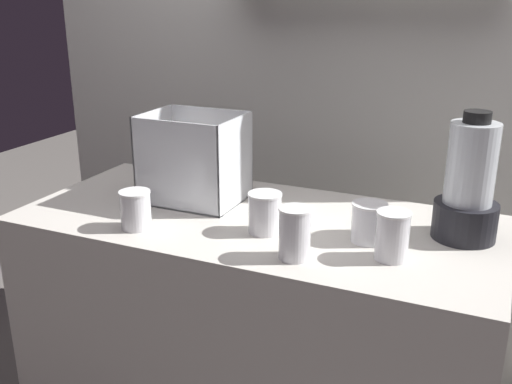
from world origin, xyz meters
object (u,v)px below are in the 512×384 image
Objects in this scene: juice_cup_carrot_left at (265,215)px; juice_cup_carrot_right at (369,224)px; carrot_display_bin at (194,174)px; blender_pitcher at (468,189)px; juice_cup_beet_middle at (295,236)px; juice_cup_mango_far_right at (392,239)px; juice_cup_orange_far_left at (136,212)px.

juice_cup_carrot_right is at bearing 11.16° from juice_cup_carrot_left.
juice_cup_carrot_right is (0.58, -0.10, -0.04)m from carrot_display_bin.
blender_pitcher reaches higher than carrot_display_bin.
juice_cup_beet_middle is 0.24m from juice_cup_mango_far_right.
juice_cup_orange_far_left is at bearing 179.35° from juice_cup_beet_middle.
juice_cup_carrot_right is 0.12m from juice_cup_mango_far_right.
juice_cup_carrot_left is at bearing -160.35° from blender_pitcher.
juice_cup_mango_far_right is (0.22, 0.09, -0.00)m from juice_cup_beet_middle.
carrot_display_bin is at bearing -178.33° from blender_pitcher.
juice_cup_carrot_right is at bearing 132.53° from juice_cup_mango_far_right.
juice_cup_beet_middle reaches higher than juice_cup_mango_far_right.
carrot_display_bin reaches higher than juice_cup_carrot_right.
juice_cup_orange_far_left is at bearing -172.79° from juice_cup_mango_far_right.
juice_cup_beet_middle is (0.47, -0.01, 0.01)m from juice_cup_orange_far_left.
juice_cup_beet_middle is 1.07× the size of juice_cup_mango_far_right.
carrot_display_bin reaches higher than juice_cup_mango_far_right.
juice_cup_carrot_left is at bearing -168.84° from juice_cup_carrot_right.
carrot_display_bin is 2.39× the size of juice_cup_mango_far_right.
blender_pitcher is (0.81, 0.02, 0.05)m from carrot_display_bin.
juice_cup_mango_far_right reaches higher than juice_cup_orange_far_left.
juice_cup_carrot_right is (0.62, 0.17, -0.00)m from juice_cup_orange_far_left.
juice_cup_carrot_left is at bearing 136.87° from juice_cup_beet_middle.
juice_cup_mango_far_right is (0.69, 0.09, 0.01)m from juice_cup_orange_far_left.
juice_cup_beet_middle is at bearing -32.38° from carrot_display_bin.
juice_cup_orange_far_left is 0.82× the size of juice_cup_beet_middle.
juice_cup_beet_middle is at bearing -140.72° from blender_pitcher.
juice_cup_orange_far_left is at bearing -160.53° from blender_pitcher.
blender_pitcher is 0.49m from juice_cup_beet_middle.
juice_cup_carrot_left is 1.06× the size of juice_cup_carrot_right.
juice_cup_mango_far_right is at bearing -47.47° from juice_cup_carrot_right.
carrot_display_bin reaches higher than juice_cup_beet_middle.
juice_cup_orange_far_left is 0.47m from juice_cup_beet_middle.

